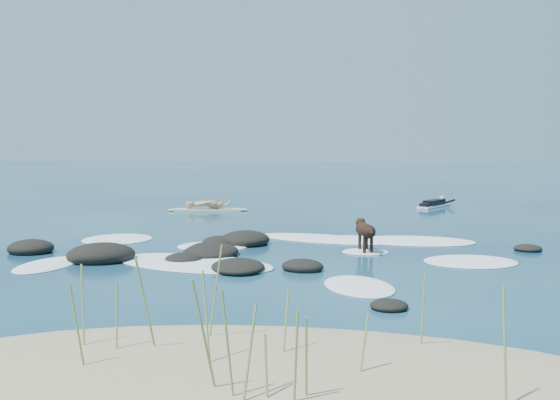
# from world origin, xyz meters

# --- Properties ---
(ground) EXTENTS (160.00, 160.00, 0.00)m
(ground) POSITION_xyz_m (0.00, 0.00, 0.00)
(ground) COLOR #0A2642
(ground) RESTS_ON ground
(sand_dune) EXTENTS (9.00, 4.40, 0.60)m
(sand_dune) POSITION_xyz_m (0.00, -8.20, 0.00)
(sand_dune) COLOR #9E8966
(sand_dune) RESTS_ON ground
(dune_grass) EXTENTS (4.46, 2.06, 1.23)m
(dune_grass) POSITION_xyz_m (-0.25, -8.23, 0.64)
(dune_grass) COLOR #769648
(dune_grass) RESTS_ON ground
(reef_rocks) EXTENTS (14.68, 7.05, 0.53)m
(reef_rocks) POSITION_xyz_m (-0.97, -0.83, 0.10)
(reef_rocks) COLOR black
(reef_rocks) RESTS_ON ground
(breaking_foam) EXTENTS (10.92, 7.91, 0.12)m
(breaking_foam) POSITION_xyz_m (-0.82, 0.48, 0.01)
(breaking_foam) COLOR white
(breaking_foam) RESTS_ON ground
(standing_surfer_rig) EXTENTS (3.10, 0.94, 1.77)m
(standing_surfer_rig) POSITION_xyz_m (-4.96, 9.00, 0.70)
(standing_surfer_rig) COLOR beige
(standing_surfer_rig) RESTS_ON ground
(paddling_surfer_rig) EXTENTS (1.68, 2.26, 0.42)m
(paddling_surfer_rig) POSITION_xyz_m (3.84, 11.73, 0.14)
(paddling_surfer_rig) COLOR white
(paddling_surfer_rig) RESTS_ON ground
(dog) EXTENTS (0.52, 1.24, 0.80)m
(dog) POSITION_xyz_m (1.00, 0.38, 0.53)
(dog) COLOR black
(dog) RESTS_ON ground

